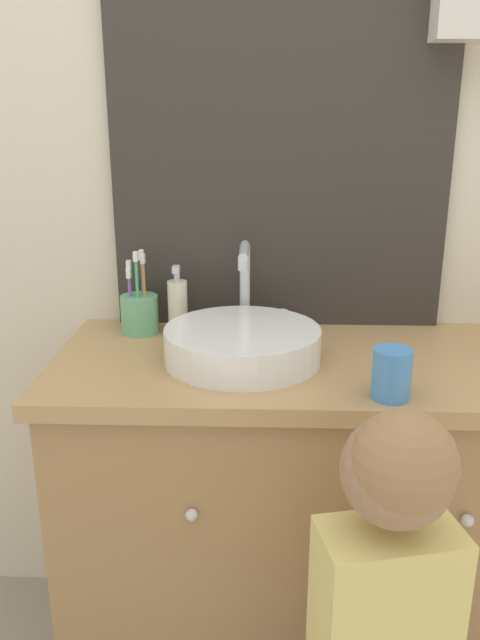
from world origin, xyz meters
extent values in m
cube|color=beige|center=(0.00, 0.63, 1.25)|extent=(3.20, 0.06, 2.50)
cube|color=#332D28|center=(-0.09, 0.59, 1.26)|extent=(0.79, 0.02, 1.15)
cube|color=#B2C1CC|center=(-0.09, 0.58, 1.26)|extent=(0.73, 0.01, 1.09)
cube|color=#A37A4C|center=(0.00, 0.35, 0.38)|extent=(1.11, 0.46, 0.77)
cube|color=tan|center=(0.00, 0.35, 0.79)|extent=(1.15, 0.50, 0.03)
sphere|color=silver|center=(-0.26, 0.11, 0.58)|extent=(0.02, 0.02, 0.02)
sphere|color=silver|center=(0.26, 0.11, 0.58)|extent=(0.02, 0.02, 0.02)
cylinder|color=white|center=(-0.17, 0.33, 0.84)|extent=(0.33, 0.33, 0.07)
cylinder|color=silver|center=(-0.17, 0.33, 0.87)|extent=(0.27, 0.27, 0.01)
cylinder|color=silver|center=(-0.17, 0.52, 0.91)|extent=(0.02, 0.02, 0.21)
cylinder|color=silver|center=(-0.17, 0.45, 1.01)|extent=(0.02, 0.15, 0.02)
cylinder|color=silver|center=(-0.17, 0.37, 1.00)|extent=(0.02, 0.02, 0.02)
sphere|color=white|center=(-0.08, 0.52, 0.84)|extent=(0.05, 0.05, 0.05)
cylinder|color=#66B27F|center=(-0.42, 0.50, 0.85)|extent=(0.09, 0.09, 0.09)
cylinder|color=orange|center=(-0.40, 0.50, 0.90)|extent=(0.01, 0.01, 0.18)
cube|color=white|center=(-0.40, 0.50, 0.98)|extent=(0.01, 0.02, 0.02)
cylinder|color=#3884DB|center=(-0.41, 0.52, 0.91)|extent=(0.01, 0.01, 0.18)
cube|color=white|center=(-0.41, 0.52, 0.99)|extent=(0.01, 0.02, 0.02)
cylinder|color=pink|center=(-0.44, 0.51, 0.90)|extent=(0.01, 0.01, 0.16)
cube|color=white|center=(-0.44, 0.51, 0.97)|extent=(0.01, 0.02, 0.02)
cylinder|color=#8E56B7|center=(-0.44, 0.50, 0.89)|extent=(0.01, 0.01, 0.15)
cube|color=white|center=(-0.44, 0.50, 0.95)|extent=(0.01, 0.02, 0.02)
cylinder|color=#47B26B|center=(-0.42, 0.49, 0.91)|extent=(0.01, 0.01, 0.19)
cube|color=white|center=(-0.42, 0.49, 0.99)|extent=(0.01, 0.02, 0.02)
cylinder|color=beige|center=(-0.33, 0.50, 0.87)|extent=(0.05, 0.05, 0.13)
cylinder|color=silver|center=(-0.33, 0.50, 0.94)|extent=(0.01, 0.01, 0.02)
cube|color=silver|center=(-0.33, 0.49, 0.96)|extent=(0.02, 0.03, 0.02)
cube|color=#E0CC70|center=(0.07, -0.10, 0.52)|extent=(0.24, 0.16, 0.36)
sphere|color=#997051|center=(0.07, -0.10, 0.81)|extent=(0.17, 0.17, 0.17)
sphere|color=#997047|center=(0.07, -0.12, 0.83)|extent=(0.15, 0.15, 0.15)
cylinder|color=#E0CC70|center=(0.10, 0.11, 0.64)|extent=(0.10, 0.27, 0.05)
cylinder|color=#47B26B|center=(0.07, 0.24, 0.68)|extent=(0.02, 0.05, 0.12)
cylinder|color=#4789D1|center=(0.11, 0.15, 0.85)|extent=(0.07, 0.07, 0.10)
camera|label=1|loc=(-0.13, -0.89, 1.29)|focal=35.00mm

